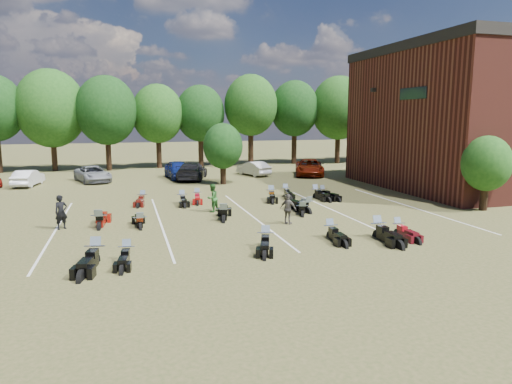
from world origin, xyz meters
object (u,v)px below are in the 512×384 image
object	(u,v)px
person_black	(61,212)
person_grey	(288,209)
motorcycle_0	(96,264)
motorcycle_3	(330,238)
person_green	(212,198)
motorcycle_14	(143,203)
car_4	(178,170)
motorcycle_7	(100,229)

from	to	relation	value
person_black	person_grey	bearing A→B (deg)	-40.21
person_black	motorcycle_0	size ratio (longest dim) A/B	0.68
person_grey	motorcycle_3	size ratio (longest dim) A/B	0.73
motorcycle_0	person_grey	bearing A→B (deg)	35.75
person_grey	motorcycle_3	bearing A→B (deg)	154.34
person_green	motorcycle_3	xyz separation A→B (m)	(4.07, -7.13, -0.81)
motorcycle_3	motorcycle_14	world-z (taller)	motorcycle_3
car_4	motorcycle_0	distance (m)	23.76
person_black	person_grey	distance (m)	11.17
motorcycle_0	person_green	bearing A→B (deg)	65.68
person_black	person_grey	size ratio (longest dim) A/B	1.08
car_4	motorcycle_0	xyz separation A→B (m)	(-5.71, -23.05, -0.80)
person_grey	motorcycle_3	distance (m)	3.28
person_black	motorcycle_7	distance (m)	2.00
car_4	person_grey	bearing A→B (deg)	-86.03
person_black	motorcycle_3	size ratio (longest dim) A/B	0.78
person_black	motorcycle_3	xyz separation A→B (m)	(11.89, -5.13, -0.84)
person_green	motorcycle_3	distance (m)	8.24
person_black	person_green	distance (m)	8.08
person_grey	person_green	bearing A→B (deg)	-4.90
motorcycle_14	person_grey	bearing A→B (deg)	-36.31
motorcycle_3	motorcycle_7	world-z (taller)	motorcycle_7
car_4	person_grey	world-z (taller)	car_4
motorcycle_3	car_4	bearing A→B (deg)	103.73
person_black	motorcycle_3	distance (m)	12.98
person_black	motorcycle_7	world-z (taller)	person_black
car_4	motorcycle_3	bearing A→B (deg)	-85.07
person_green	motorcycle_14	size ratio (longest dim) A/B	0.79
person_grey	motorcycle_7	world-z (taller)	person_grey
person_green	motorcycle_0	xyz separation A→B (m)	(-5.95, -8.06, -0.81)
person_green	motorcycle_14	distance (m)	5.46
motorcycle_0	motorcycle_3	distance (m)	10.06
motorcycle_3	motorcycle_7	distance (m)	11.15
motorcycle_0	motorcycle_7	bearing A→B (deg)	103.44
person_green	motorcycle_14	xyz separation A→B (m)	(-3.77, 3.87, -0.81)
car_4	motorcycle_3	distance (m)	22.55
car_4	person_black	world-z (taller)	person_black
car_4	motorcycle_7	distance (m)	18.45
car_4	motorcycle_7	bearing A→B (deg)	-114.54
person_green	car_4	bearing A→B (deg)	-127.33
person_green	person_grey	xyz separation A→B (m)	(3.14, -4.08, -0.03)
person_green	motorcycle_0	distance (m)	10.05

